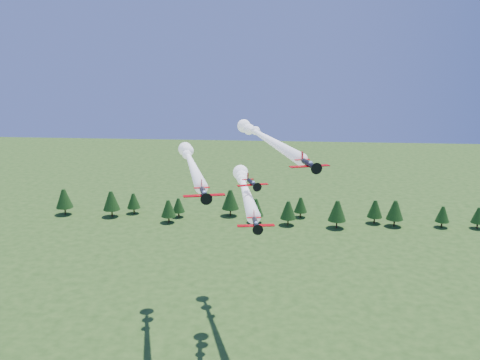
# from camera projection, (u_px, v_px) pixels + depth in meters

# --- Properties ---
(plane_lead) EXTENTS (11.37, 43.84, 3.70)m
(plane_lead) POSITION_uv_depth(u_px,v_px,m) (244.00, 187.00, 116.58)
(plane_lead) COLOR black
(plane_lead) RESTS_ON ground
(plane_left) EXTENTS (17.54, 49.63, 3.70)m
(plane_left) POSITION_uv_depth(u_px,v_px,m) (191.00, 162.00, 126.30)
(plane_left) COLOR black
(plane_left) RESTS_ON ground
(plane_right) EXTENTS (21.73, 55.15, 3.70)m
(plane_right) POSITION_uv_depth(u_px,v_px,m) (264.00, 137.00, 130.66)
(plane_right) COLOR black
(plane_right) RESTS_ON ground
(plane_slot) EXTENTS (6.36, 7.12, 2.26)m
(plane_slot) POSITION_uv_depth(u_px,v_px,m) (252.00, 183.00, 106.78)
(plane_slot) COLOR black
(plane_slot) RESTS_ON ground
(treeline) EXTENTS (174.11, 19.02, 11.19)m
(treeline) POSITION_uv_depth(u_px,v_px,m) (254.00, 206.00, 216.44)
(treeline) COLOR #382314
(treeline) RESTS_ON ground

